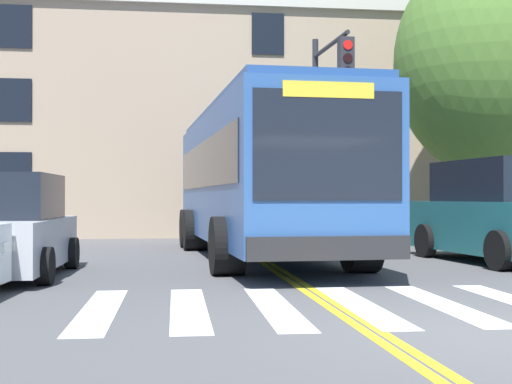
# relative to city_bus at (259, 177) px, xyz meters

# --- Properties ---
(ground_plane) EXTENTS (120.00, 120.00, 0.00)m
(ground_plane) POSITION_rel_city_bus_xyz_m (1.16, -9.33, -1.84)
(ground_plane) COLOR #4C4C4F
(crosswalk) EXTENTS (10.22, 3.70, 0.01)m
(crosswalk) POSITION_rel_city_bus_xyz_m (1.94, -7.25, -1.83)
(crosswalk) COLOR white
(crosswalk) RESTS_ON ground
(lane_line_yellow_inner) EXTENTS (0.12, 36.00, 0.01)m
(lane_line_yellow_inner) POSITION_rel_city_bus_xyz_m (-0.11, 6.75, -1.83)
(lane_line_yellow_inner) COLOR gold
(lane_line_yellow_inner) RESTS_ON ground
(lane_line_yellow_outer) EXTENTS (0.12, 36.00, 0.01)m
(lane_line_yellow_outer) POSITION_rel_city_bus_xyz_m (0.05, 6.75, -1.83)
(lane_line_yellow_outer) COLOR gold
(lane_line_yellow_outer) RESTS_ON ground
(city_bus) EXTENTS (3.45, 11.35, 3.37)m
(city_bus) POSITION_rel_city_bus_xyz_m (0.00, 0.00, 0.00)
(city_bus) COLOR #2D5699
(city_bus) RESTS_ON ground
(car_silver_near_lane) EXTENTS (2.10, 4.23, 1.78)m
(car_silver_near_lane) POSITION_rel_city_bus_xyz_m (-4.84, -3.27, -1.02)
(car_silver_near_lane) COLOR #B7BABF
(car_silver_near_lane) RESTS_ON ground
(car_teal_far_lane) EXTENTS (2.61, 5.10, 2.16)m
(car_teal_far_lane) POSITION_rel_city_bus_xyz_m (4.93, -1.84, -0.81)
(car_teal_far_lane) COLOR #236B70
(car_teal_far_lane) RESTS_ON ground
(car_grey_behind_bus) EXTENTS (2.33, 4.56, 1.81)m
(car_grey_behind_bus) POSITION_rel_city_bus_xyz_m (0.44, 8.07, -1.02)
(car_grey_behind_bus) COLOR slate
(car_grey_behind_bus) RESTS_ON ground
(traffic_light_overhead) EXTENTS (0.39, 2.97, 5.63)m
(traffic_light_overhead) POSITION_rel_city_bus_xyz_m (1.95, 1.62, 1.90)
(traffic_light_overhead) COLOR #28282D
(traffic_light_overhead) RESTS_ON ground
(street_tree_curbside_large) EXTENTS (8.41, 8.26, 8.70)m
(street_tree_curbside_large) POSITION_rel_city_bus_xyz_m (7.45, 3.59, 3.43)
(street_tree_curbside_large) COLOR #4C3D2D
(street_tree_curbside_large) RESTS_ON ground
(building_facade) EXTENTS (31.11, 8.97, 8.53)m
(building_facade) POSITION_rel_city_bus_xyz_m (-2.82, 12.22, 2.43)
(building_facade) COLOR tan
(building_facade) RESTS_ON ground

